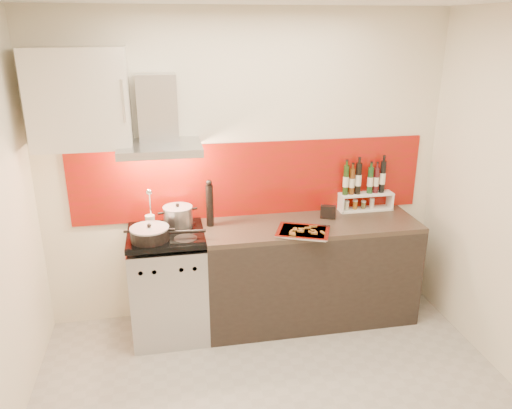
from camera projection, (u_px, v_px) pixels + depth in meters
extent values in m
cube|color=silver|center=(246.00, 170.00, 4.21)|extent=(3.40, 0.02, 2.60)
cube|color=maroon|center=(252.00, 179.00, 4.23)|extent=(3.00, 0.02, 0.64)
cube|color=#B7B7BA|center=(169.00, 287.00, 4.10)|extent=(0.60, 0.60, 0.84)
cube|color=black|center=(171.00, 315.00, 3.87)|extent=(0.50, 0.02, 0.40)
cube|color=#B7B7BA|center=(168.00, 270.00, 3.74)|extent=(0.56, 0.02, 0.12)
cube|color=#FF190C|center=(168.00, 271.00, 3.73)|extent=(0.10, 0.01, 0.04)
cube|color=black|center=(166.00, 235.00, 3.94)|extent=(0.60, 0.60, 0.04)
cube|color=black|center=(310.00, 273.00, 4.31)|extent=(1.80, 0.60, 0.86)
cube|color=#2D251C|center=(311.00, 225.00, 4.16)|extent=(1.80, 0.60, 0.04)
cube|color=#B7B7BA|center=(160.00, 148.00, 3.76)|extent=(0.62, 0.50, 0.06)
cube|color=#B7B7BA|center=(157.00, 108.00, 3.80)|extent=(0.30, 0.18, 0.50)
sphere|color=#FFD18C|center=(140.00, 154.00, 3.75)|extent=(0.07, 0.07, 0.07)
sphere|color=#FFD18C|center=(180.00, 152.00, 3.80)|extent=(0.07, 0.07, 0.07)
cube|color=beige|center=(79.00, 99.00, 3.61)|extent=(0.70, 0.35, 0.72)
cylinder|color=#B7B7BA|center=(178.00, 218.00, 4.02)|extent=(0.23, 0.23, 0.16)
cylinder|color=#99999E|center=(178.00, 207.00, 3.99)|extent=(0.24, 0.24, 0.01)
sphere|color=black|center=(177.00, 205.00, 3.98)|extent=(0.03, 0.03, 0.03)
cylinder|color=black|center=(150.00, 234.00, 3.78)|extent=(0.29, 0.29, 0.09)
cylinder|color=#99999E|center=(149.00, 228.00, 3.76)|extent=(0.30, 0.30, 0.01)
sphere|color=black|center=(149.00, 225.00, 3.76)|extent=(0.03, 0.03, 0.03)
cylinder|color=black|center=(188.00, 232.00, 3.81)|extent=(0.28, 0.05, 0.03)
cylinder|color=silver|center=(150.00, 223.00, 3.98)|extent=(0.08, 0.08, 0.13)
cylinder|color=silver|center=(150.00, 203.00, 3.93)|extent=(0.01, 0.06, 0.24)
sphere|color=silver|center=(149.00, 192.00, 3.84)|extent=(0.05, 0.05, 0.05)
cylinder|color=black|center=(210.00, 206.00, 4.04)|extent=(0.06, 0.06, 0.35)
sphere|color=black|center=(209.00, 183.00, 3.98)|extent=(0.05, 0.05, 0.05)
cube|color=white|center=(365.00, 209.00, 4.45)|extent=(0.48, 0.13, 0.01)
cube|color=white|center=(341.00, 204.00, 4.38)|extent=(0.01, 0.13, 0.13)
cube|color=white|center=(390.00, 200.00, 4.46)|extent=(0.02, 0.13, 0.13)
cube|color=white|center=(366.00, 194.00, 4.40)|extent=(0.48, 0.13, 0.02)
cylinder|color=#1C3110|center=(346.00, 180.00, 4.32)|extent=(0.05, 0.05, 0.26)
cylinder|color=#542C0E|center=(352.00, 181.00, 4.33)|extent=(0.05, 0.05, 0.23)
cylinder|color=black|center=(358.00, 179.00, 4.33)|extent=(0.05, 0.05, 0.28)
cylinder|color=#153A19|center=(370.00, 180.00, 4.36)|extent=(0.05, 0.05, 0.23)
cylinder|color=#421116|center=(376.00, 180.00, 4.37)|extent=(0.04, 0.04, 0.23)
cylinder|color=black|center=(383.00, 177.00, 4.37)|extent=(0.05, 0.05, 0.29)
cylinder|color=#BEBB9A|center=(347.00, 206.00, 4.40)|extent=(0.04, 0.04, 0.07)
cylinder|color=#935718|center=(355.00, 205.00, 4.41)|extent=(0.04, 0.04, 0.07)
cylinder|color=brown|center=(363.00, 205.00, 4.43)|extent=(0.04, 0.04, 0.06)
cylinder|color=beige|center=(372.00, 204.00, 4.44)|extent=(0.04, 0.04, 0.07)
cube|color=black|center=(328.00, 212.00, 4.23)|extent=(0.14, 0.10, 0.11)
cube|color=silver|center=(303.00, 232.00, 3.94)|extent=(0.47, 0.42, 0.01)
cube|color=silver|center=(303.00, 231.00, 3.94)|extent=(0.50, 0.45, 0.01)
cube|color=red|center=(303.00, 231.00, 3.94)|extent=(0.42, 0.37, 0.01)
cube|color=brown|center=(312.00, 226.00, 4.00)|extent=(0.05, 0.02, 0.01)
cube|color=brown|center=(301.00, 230.00, 3.92)|extent=(0.03, 0.05, 0.01)
cube|color=brown|center=(314.00, 227.00, 4.00)|extent=(0.05, 0.02, 0.01)
cube|color=brown|center=(323.00, 232.00, 3.88)|extent=(0.03, 0.05, 0.01)
cube|color=brown|center=(301.00, 229.00, 3.95)|extent=(0.05, 0.03, 0.01)
cube|color=brown|center=(292.00, 234.00, 3.85)|extent=(0.05, 0.04, 0.01)
cube|color=brown|center=(312.00, 231.00, 3.91)|extent=(0.05, 0.02, 0.01)
cube|color=brown|center=(308.00, 228.00, 3.97)|extent=(0.05, 0.02, 0.01)
cube|color=brown|center=(311.00, 231.00, 3.91)|extent=(0.04, 0.05, 0.01)
cube|color=brown|center=(314.00, 233.00, 3.87)|extent=(0.05, 0.03, 0.01)
cube|color=brown|center=(301.00, 231.00, 3.91)|extent=(0.05, 0.04, 0.01)
cube|color=brown|center=(294.00, 230.00, 3.94)|extent=(0.02, 0.05, 0.01)
cube|color=brown|center=(296.00, 229.00, 3.94)|extent=(0.02, 0.05, 0.01)
cube|color=brown|center=(292.00, 233.00, 3.88)|extent=(0.05, 0.05, 0.01)
cube|color=brown|center=(292.00, 230.00, 3.92)|extent=(0.05, 0.05, 0.01)
cube|color=brown|center=(315.00, 231.00, 3.91)|extent=(0.03, 0.05, 0.01)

